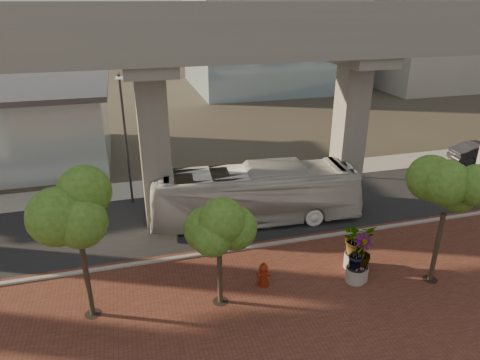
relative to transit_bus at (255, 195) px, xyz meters
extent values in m
plane|color=#363227|center=(0.39, -1.00, -1.74)|extent=(160.00, 160.00, 0.00)
cube|color=brown|center=(0.39, -9.00, -1.71)|extent=(70.00, 13.00, 0.06)
cube|color=black|center=(0.39, 1.00, -1.72)|extent=(90.00, 8.00, 0.04)
cube|color=gray|center=(0.39, -3.00, -1.66)|extent=(70.00, 0.25, 0.16)
cube|color=gray|center=(0.39, 6.50, -1.71)|extent=(90.00, 3.00, 0.06)
cube|color=gray|center=(0.39, -0.60, 8.76)|extent=(72.00, 2.40, 1.80)
cube|color=gray|center=(0.39, 2.60, 8.76)|extent=(72.00, 2.40, 1.80)
cube|color=gray|center=(0.39, -1.70, 10.16)|extent=(72.00, 0.12, 1.00)
cube|color=gray|center=(0.39, 3.70, 10.16)|extent=(72.00, 0.12, 1.00)
cube|color=#A7A296|center=(38.39, 35.00, 10.26)|extent=(18.00, 16.00, 24.00)
imported|color=silver|center=(0.00, 0.00, 0.00)|extent=(12.69, 4.09, 3.48)
cylinder|color=maroon|center=(-1.53, -6.26, -1.62)|extent=(0.54, 0.54, 0.12)
cylinder|color=maroon|center=(-1.53, -6.26, -1.18)|extent=(0.36, 0.36, 0.87)
sphere|color=maroon|center=(-1.53, -6.26, -0.75)|extent=(0.42, 0.42, 0.42)
cylinder|color=maroon|center=(-1.53, -6.26, -0.55)|extent=(0.12, 0.12, 0.15)
cylinder|color=maroon|center=(-1.53, -6.26, -1.11)|extent=(0.60, 0.24, 0.24)
cylinder|color=#A19A92|center=(3.32, -6.10, -1.28)|extent=(1.03, 1.03, 0.80)
imported|color=#345C18|center=(3.32, -6.10, -0.02)|extent=(2.29, 2.29, 1.72)
cylinder|color=gray|center=(3.03, -7.03, -1.33)|extent=(0.90, 0.90, 0.70)
imported|color=#345C18|center=(3.03, -7.03, -0.16)|extent=(2.20, 2.20, 1.65)
cylinder|color=#9B978C|center=(2.81, -7.13, -1.32)|extent=(0.93, 0.93, 0.72)
imported|color=#345C18|center=(2.81, -7.13, -0.18)|extent=(2.07, 2.07, 1.55)
cylinder|color=#3F3224|center=(-9.21, -6.27, 0.26)|extent=(0.22, 0.22, 3.87)
cylinder|color=black|center=(-9.21, -6.27, -1.67)|extent=(0.70, 0.70, 0.01)
cylinder|color=#3F3224|center=(-3.74, -6.91, -0.11)|extent=(0.22, 0.22, 3.13)
cylinder|color=black|center=(-3.74, -6.91, -1.67)|extent=(0.70, 0.70, 0.01)
cylinder|color=#3F3224|center=(6.36, -8.00, 0.11)|extent=(0.22, 0.22, 3.57)
cylinder|color=black|center=(6.36, -8.00, -1.67)|extent=(0.70, 0.70, 0.01)
cylinder|color=#2D2C31|center=(-7.13, 4.50, 2.52)|extent=(0.15, 0.15, 8.43)
cube|color=#2D2C31|center=(-7.13, 3.98, 6.73)|extent=(0.16, 1.05, 0.16)
cube|color=silver|center=(-7.13, 3.45, 6.63)|extent=(0.42, 0.21, 0.13)
cylinder|color=#303035|center=(7.71, 5.21, 2.69)|extent=(0.15, 0.15, 8.77)
cube|color=#303035|center=(7.71, 4.66, 7.07)|extent=(0.16, 1.10, 0.16)
cube|color=silver|center=(7.71, 4.11, 6.96)|extent=(0.44, 0.22, 0.13)
camera|label=1|loc=(-6.96, -22.02, 10.83)|focal=32.00mm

